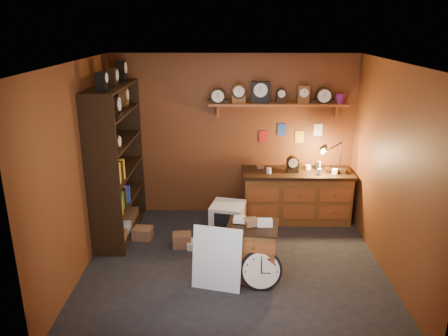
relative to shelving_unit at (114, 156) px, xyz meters
The scene contains 11 objects.
floor 2.40m from the shelving_unit, 28.68° to the right, with size 4.00×4.00×0.00m, color black.
room_shell 2.09m from the shelving_unit, 25.39° to the right, with size 4.02×3.62×2.71m.
shelving_unit is the anchor object (origin of this frame).
workbench 2.99m from the shelving_unit, ahead, with size 1.78×0.66×1.36m.
low_cabinet 2.53m from the shelving_unit, 31.88° to the right, with size 0.71×0.63×0.81m.
big_round_clock 2.80m from the shelving_unit, 35.86° to the right, with size 0.52×0.17×0.52m.
white_panel 2.53m from the shelving_unit, 43.96° to the right, with size 0.61×0.03×0.82m, color silver.
mini_fridge 1.98m from the shelving_unit, ahead, with size 0.59×0.61×0.51m.
floor_box_a 1.25m from the shelving_unit, 29.80° to the right, with size 0.28×0.24×0.17m, color brown.
floor_box_b 1.79m from the shelving_unit, 23.30° to the right, with size 0.18×0.22×0.11m, color white.
floor_box_c 1.62m from the shelving_unit, 25.07° to the right, with size 0.27×0.23×0.20m, color brown.
Camera 1 is at (-0.06, -5.26, 3.15)m, focal length 35.00 mm.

